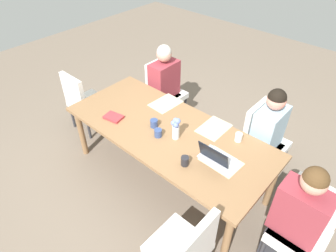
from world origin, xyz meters
The scene contains 20 objects.
ground_plane centered at (0.00, 0.00, 0.00)m, with size 10.00×10.00×0.00m, color #756656.
dining_table centered at (0.00, 0.00, 0.66)m, with size 2.31×1.01×0.73m.
chair_near_left_near centered at (0.85, -0.85, 0.50)m, with size 0.44×0.44×0.90m.
person_near_left_near centered at (0.78, -0.79, 0.53)m, with size 0.36×0.40×1.19m.
chair_near_left_mid centered at (-0.70, -0.83, 0.50)m, with size 0.44×0.44×0.90m.
person_near_left_mid centered at (-0.78, -0.77, 0.53)m, with size 0.36×0.40×1.19m.
chair_head_left_left_far centered at (-1.53, -0.04, 0.50)m, with size 0.44×0.44×0.90m.
person_head_left_left_far centered at (-1.47, 0.04, 0.53)m, with size 0.40×0.36×1.19m.
chair_head_right_right_near centered at (1.46, 0.09, 0.50)m, with size 0.44×0.44×0.90m.
chair_far_right_mid centered at (-0.90, 0.80, 0.50)m, with size 0.44×0.44×0.90m.
flower_vase centered at (-0.15, 0.04, 0.87)m, with size 0.08×0.10×0.25m.
placemat_near_left_near centered at (0.35, -0.35, 0.73)m, with size 0.36×0.26×0.00m, color beige.
placemat_near_left_mid centered at (-0.35, -0.35, 0.73)m, with size 0.36×0.26×0.00m, color beige.
placemat_head_left_left_far centered at (-0.69, 0.02, 0.73)m, with size 0.36×0.26×0.00m, color beige.
laptop_head_left_left_far centered at (-0.64, 0.04, 0.77)m, with size 0.32×0.22×0.21m.
coffee_mug_near_left centered at (0.01, 0.15, 0.77)m, with size 0.08×0.08×0.09m, color #33477A.
coffee_mug_near_right centered at (0.15, 0.06, 0.77)m, with size 0.08×0.08×0.09m, color #33477A.
coffee_mug_centre_left centered at (-0.46, 0.27, 0.77)m, with size 0.08×0.08×0.09m, color #232328.
coffee_mug_centre_right centered at (-0.65, -0.35, 0.77)m, with size 0.07×0.07×0.09m, color white.
book_red_cover centered at (0.59, 0.26, 0.74)m, with size 0.20×0.14×0.03m, color #B73338.
Camera 1 is at (-1.62, 1.80, 2.74)m, focal length 31.67 mm.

